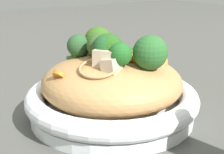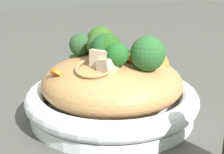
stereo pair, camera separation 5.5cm
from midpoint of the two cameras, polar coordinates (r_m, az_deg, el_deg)
name	(u,v)px [view 1 (the left image)]	position (r m, az deg, el deg)	size (l,w,h in m)	color
ground_plane	(112,116)	(0.57, -2.75, -6.64)	(3.00, 3.00, 0.00)	#484843
serving_bowl	(112,102)	(0.56, -2.79, -4.25)	(0.28, 0.28, 0.05)	white
noodle_heap	(112,82)	(0.55, -2.86, -0.85)	(0.23, 0.23, 0.09)	#B4834E
broccoli_florets	(113,48)	(0.52, -2.83, 4.78)	(0.17, 0.12, 0.06)	#94B26D
carrot_coins	(135,62)	(0.54, 0.96, 2.47)	(0.07, 0.20, 0.04)	orange
zucchini_slices	(97,53)	(0.58, -5.29, 3.97)	(0.09, 0.13, 0.04)	beige
chicken_chunks	(108,62)	(0.50, -3.78, 2.46)	(0.06, 0.04, 0.03)	beige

